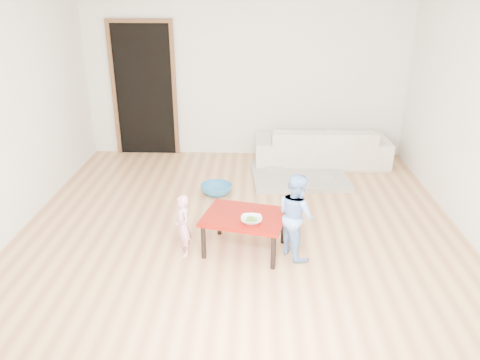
# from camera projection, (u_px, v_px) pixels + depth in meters

# --- Properties ---
(floor) EXTENTS (5.00, 5.00, 0.01)m
(floor) POSITION_uv_depth(u_px,v_px,m) (241.00, 225.00, 5.44)
(floor) COLOR #B57B4D
(floor) RESTS_ON ground
(back_wall) EXTENTS (5.00, 0.02, 2.60)m
(back_wall) POSITION_uv_depth(u_px,v_px,m) (246.00, 74.00, 7.23)
(back_wall) COLOR white
(back_wall) RESTS_ON floor
(left_wall) EXTENTS (0.02, 5.00, 2.60)m
(left_wall) POSITION_uv_depth(u_px,v_px,m) (8.00, 114.00, 5.01)
(left_wall) COLOR white
(left_wall) RESTS_ON floor
(doorway) EXTENTS (1.02, 0.08, 2.11)m
(doorway) POSITION_uv_depth(u_px,v_px,m) (145.00, 91.00, 7.37)
(doorway) COLOR brown
(doorway) RESTS_ON back_wall
(sofa) EXTENTS (2.03, 0.82, 0.59)m
(sofa) POSITION_uv_depth(u_px,v_px,m) (321.00, 145.00, 7.17)
(sofa) COLOR silver
(sofa) RESTS_ON floor
(cushion) EXTENTS (0.43, 0.39, 0.11)m
(cushion) POSITION_uv_depth(u_px,v_px,m) (292.00, 140.00, 6.96)
(cushion) COLOR orange
(cushion) RESTS_ON sofa
(red_table) EXTENTS (0.94, 0.79, 0.41)m
(red_table) POSITION_uv_depth(u_px,v_px,m) (245.00, 233.00, 4.84)
(red_table) COLOR maroon
(red_table) RESTS_ON floor
(bowl) EXTENTS (0.21, 0.21, 0.05)m
(bowl) POSITION_uv_depth(u_px,v_px,m) (251.00, 220.00, 4.62)
(bowl) COLOR white
(bowl) RESTS_ON red_table
(broccoli) EXTENTS (0.12, 0.12, 0.06)m
(broccoli) POSITION_uv_depth(u_px,v_px,m) (251.00, 220.00, 4.62)
(broccoli) COLOR #2D5919
(broccoli) RESTS_ON red_table
(child_pink) EXTENTS (0.26, 0.29, 0.66)m
(child_pink) POSITION_uv_depth(u_px,v_px,m) (183.00, 226.00, 4.73)
(child_pink) COLOR pink
(child_pink) RESTS_ON floor
(child_blue) EXTENTS (0.51, 0.54, 0.89)m
(child_blue) POSITION_uv_depth(u_px,v_px,m) (296.00, 215.00, 4.68)
(child_blue) COLOR #6B9EF9
(child_blue) RESTS_ON floor
(basin) EXTENTS (0.42, 0.42, 0.13)m
(basin) POSITION_uv_depth(u_px,v_px,m) (216.00, 189.00, 6.21)
(basin) COLOR teal
(basin) RESTS_ON floor
(blanket) EXTENTS (1.41, 1.21, 0.07)m
(blanket) POSITION_uv_depth(u_px,v_px,m) (299.00, 176.00, 6.73)
(blanket) COLOR #B5AC9F
(blanket) RESTS_ON floor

